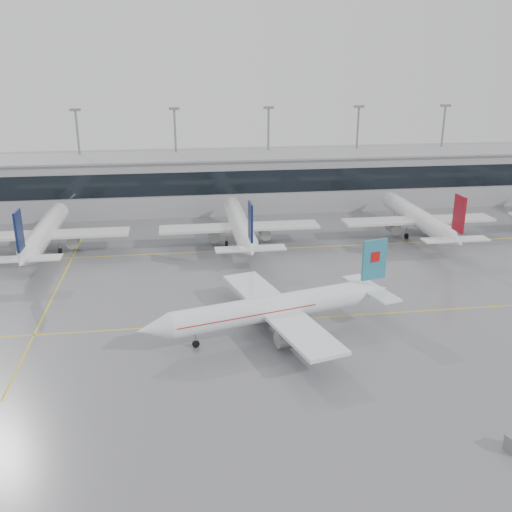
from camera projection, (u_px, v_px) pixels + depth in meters
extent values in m
plane|color=slate|center=(269.00, 321.00, 75.74)|extent=(320.00, 320.00, 0.00)
cube|color=yellow|center=(269.00, 320.00, 75.73)|extent=(120.00, 0.25, 0.01)
cube|color=yellow|center=(242.00, 250.00, 103.82)|extent=(120.00, 0.25, 0.01)
cube|color=yellow|center=(56.00, 290.00, 85.76)|extent=(0.25, 60.00, 0.01)
cube|color=#9B9A9E|center=(225.00, 183.00, 131.83)|extent=(180.00, 15.00, 12.00)
cube|color=black|center=(228.00, 183.00, 124.28)|extent=(180.00, 0.20, 5.00)
cube|color=gray|center=(225.00, 156.00, 129.82)|extent=(182.00, 16.00, 0.40)
cylinder|color=gray|center=(80.00, 160.00, 131.41)|extent=(0.50, 0.50, 22.00)
cube|color=gray|center=(75.00, 110.00, 127.73)|extent=(2.40, 1.00, 0.60)
cylinder|color=gray|center=(176.00, 158.00, 134.35)|extent=(0.50, 0.50, 22.00)
cube|color=gray|center=(174.00, 109.00, 130.68)|extent=(2.40, 1.00, 0.60)
cylinder|color=gray|center=(268.00, 156.00, 137.30)|extent=(0.50, 0.50, 22.00)
cube|color=gray|center=(269.00, 108.00, 133.63)|extent=(2.40, 1.00, 0.60)
cylinder|color=gray|center=(356.00, 154.00, 140.25)|extent=(0.50, 0.50, 22.00)
cube|color=gray|center=(359.00, 107.00, 136.57)|extent=(2.40, 1.00, 0.60)
cylinder|color=gray|center=(441.00, 152.00, 143.19)|extent=(0.50, 0.50, 22.00)
cube|color=gray|center=(446.00, 106.00, 139.52)|extent=(2.40, 1.00, 0.60)
cylinder|color=white|center=(267.00, 309.00, 71.00)|extent=(24.68, 9.44, 3.24)
cone|color=white|center=(153.00, 329.00, 65.71)|extent=(4.69, 4.15, 3.24)
cone|color=white|center=(370.00, 291.00, 76.59)|extent=(6.24, 4.56, 3.24)
cube|color=white|center=(278.00, 310.00, 71.69)|extent=(11.67, 27.12, 0.45)
cube|color=white|center=(371.00, 288.00, 76.56)|extent=(5.34, 10.65, 0.25)
cube|color=teal|center=(374.00, 260.00, 75.31)|extent=(3.57, 1.26, 5.52)
cylinder|color=gray|center=(291.00, 337.00, 67.81)|extent=(4.02, 2.95, 2.10)
cylinder|color=gray|center=(259.00, 307.00, 76.17)|extent=(4.02, 2.95, 2.10)
cylinder|color=gray|center=(196.00, 339.00, 68.30)|extent=(0.20, 0.20, 1.36)
cylinder|color=black|center=(196.00, 344.00, 68.53)|extent=(0.95, 0.52, 0.90)
cylinder|color=gray|center=(294.00, 330.00, 70.38)|extent=(0.24, 0.24, 1.36)
cylinder|color=black|center=(294.00, 335.00, 70.60)|extent=(1.18, 0.72, 1.10)
cylinder|color=gray|center=(276.00, 314.00, 74.90)|extent=(0.24, 0.24, 1.36)
cylinder|color=black|center=(276.00, 318.00, 75.12)|extent=(1.18, 0.72, 1.10)
cube|color=#B70F0F|center=(375.00, 256.00, 75.17)|extent=(1.47, 0.79, 1.40)
cube|color=#B70F0F|center=(245.00, 311.00, 69.83)|extent=(18.24, 7.76, 0.12)
cylinder|color=white|center=(46.00, 230.00, 102.58)|extent=(3.59, 27.36, 3.59)
cone|color=white|center=(61.00, 209.00, 117.26)|extent=(3.59, 4.00, 3.59)
cone|color=white|center=(24.00, 260.00, 87.15)|extent=(3.59, 5.60, 3.59)
cube|color=white|center=(44.00, 235.00, 101.31)|extent=(29.64, 5.00, 0.45)
cube|color=white|center=(23.00, 259.00, 86.87)|extent=(11.40, 2.80, 0.25)
cube|color=#0D1843|center=(19.00, 231.00, 85.20)|extent=(0.35, 3.60, 6.12)
cylinder|color=gray|center=(18.00, 243.00, 101.62)|extent=(2.10, 3.60, 2.10)
cylinder|color=gray|center=(74.00, 241.00, 102.91)|extent=(2.10, 3.60, 2.10)
cylinder|color=gray|center=(58.00, 228.00, 113.42)|extent=(0.20, 0.20, 1.56)
cylinder|color=black|center=(59.00, 231.00, 113.67)|extent=(0.30, 0.90, 0.90)
cylinder|color=gray|center=(29.00, 248.00, 100.70)|extent=(0.24, 0.24, 1.56)
cylinder|color=black|center=(30.00, 252.00, 100.95)|extent=(0.45, 1.10, 1.10)
cylinder|color=gray|center=(60.00, 247.00, 101.39)|extent=(0.24, 0.24, 1.56)
cylinder|color=black|center=(60.00, 251.00, 101.65)|extent=(0.45, 1.10, 1.10)
cylinder|color=white|center=(239.00, 223.00, 107.27)|extent=(3.59, 27.36, 3.59)
cone|color=white|center=(230.00, 203.00, 121.95)|extent=(3.59, 4.00, 3.59)
cone|color=white|center=(250.00, 250.00, 91.84)|extent=(3.59, 5.60, 3.59)
cube|color=white|center=(240.00, 227.00, 106.00)|extent=(29.64, 5.00, 0.45)
cube|color=white|center=(250.00, 249.00, 91.56)|extent=(11.40, 2.80, 0.25)
cube|color=#0D1843|center=(251.00, 222.00, 89.89)|extent=(0.35, 3.60, 6.12)
cylinder|color=gray|center=(214.00, 235.00, 106.31)|extent=(2.10, 3.60, 2.10)
cylinder|color=gray|center=(265.00, 233.00, 107.59)|extent=(2.10, 3.60, 2.10)
cylinder|color=gray|center=(233.00, 221.00, 118.10)|extent=(0.20, 0.20, 1.56)
cylinder|color=black|center=(233.00, 225.00, 118.36)|extent=(0.30, 0.90, 0.90)
cylinder|color=gray|center=(226.00, 240.00, 105.38)|extent=(0.24, 0.24, 1.56)
cylinder|color=black|center=(227.00, 244.00, 105.64)|extent=(0.45, 1.10, 1.10)
cylinder|color=gray|center=(254.00, 239.00, 106.08)|extent=(0.24, 0.24, 1.56)
cylinder|color=black|center=(254.00, 243.00, 106.33)|extent=(0.45, 1.10, 1.10)
cylinder|color=white|center=(416.00, 216.00, 111.96)|extent=(3.59, 27.36, 3.59)
cone|color=white|center=(387.00, 198.00, 126.64)|extent=(3.59, 4.00, 3.59)
cone|color=white|center=(455.00, 241.00, 96.53)|extent=(3.59, 5.60, 3.59)
cube|color=white|center=(418.00, 220.00, 110.68)|extent=(29.64, 5.00, 0.45)
cube|color=white|center=(456.00, 239.00, 96.24)|extent=(11.40, 2.80, 0.25)
cube|color=maroon|center=(459.00, 214.00, 94.58)|extent=(0.35, 3.60, 6.12)
cylinder|color=gray|center=(393.00, 228.00, 111.00)|extent=(2.10, 3.60, 2.10)
cylinder|color=gray|center=(440.00, 226.00, 112.28)|extent=(2.10, 3.60, 2.10)
cylinder|color=gray|center=(394.00, 215.00, 122.79)|extent=(0.20, 0.20, 1.56)
cylinder|color=black|center=(394.00, 218.00, 123.04)|extent=(0.30, 0.90, 0.90)
cylinder|color=gray|center=(407.00, 232.00, 110.07)|extent=(0.24, 0.24, 1.56)
cylinder|color=black|center=(406.00, 236.00, 110.32)|extent=(0.45, 1.10, 1.10)
cylinder|color=gray|center=(432.00, 231.00, 110.77)|extent=(0.24, 0.24, 1.56)
cylinder|color=black|center=(432.00, 235.00, 111.02)|extent=(0.45, 1.10, 1.10)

